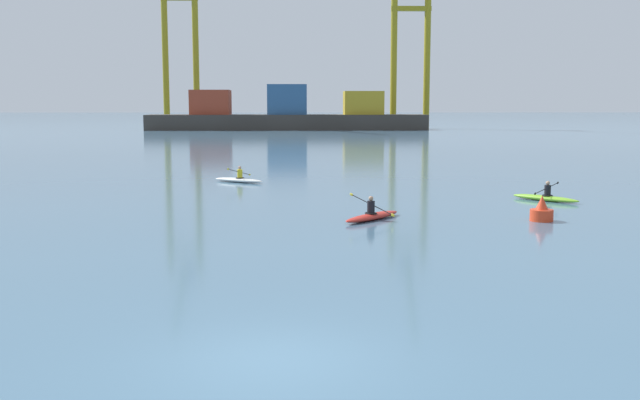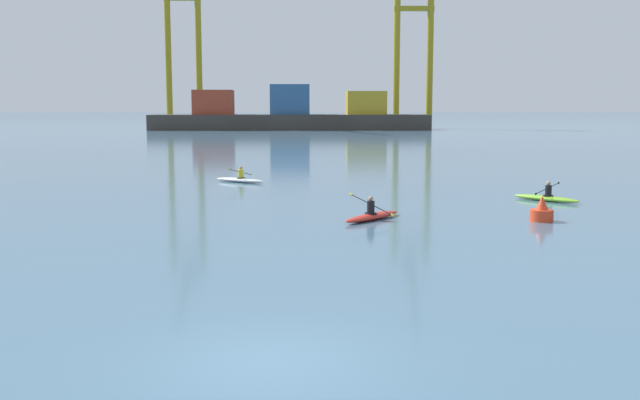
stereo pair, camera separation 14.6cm
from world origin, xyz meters
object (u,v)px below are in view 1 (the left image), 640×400
kayak_red (372,215)px  channel_buoy (542,212)px  gantry_crane_west_mid (411,31)px  kayak_lime (546,197)px  container_barge (287,115)px  kayak_white (239,179)px  gantry_crane_west (179,27)px

kayak_red → channel_buoy: bearing=-4.2°
gantry_crane_west_mid → kayak_lime: gantry_crane_west_mid is taller
container_barge → kayak_red: container_barge is taller
gantry_crane_west_mid → kayak_white: bearing=-104.4°
gantry_crane_west_mid → kayak_white: (-24.53, -95.24, -17.83)m
channel_buoy → kayak_white: (-13.02, 14.61, -0.19)m
kayak_white → kayak_lime: size_ratio=1.09×
kayak_white → kayak_lime: same height
kayak_lime → gantry_crane_west: bearing=107.4°
gantry_crane_west → channel_buoy: size_ratio=37.70×
gantry_crane_west_mid → kayak_red: bearing=-99.4°
gantry_crane_west → kayak_lime: size_ratio=12.89×
container_barge → kayak_lime: (13.77, -97.60, -2.41)m
gantry_crane_west_mid → kayak_lime: size_ratio=13.25×
container_barge → gantry_crane_west_mid: gantry_crane_west_mid is taller
container_barge → kayak_white: 88.92m
container_barge → kayak_red: 103.15m
kayak_red → container_barge: bearing=92.8°
container_barge → gantry_crane_west: gantry_crane_west is taller
gantry_crane_west_mid → channel_buoy: size_ratio=38.77×
kayak_white → kayak_red: (6.42, -14.12, 0.00)m
container_barge → gantry_crane_west_mid: size_ratio=1.28×
gantry_crane_west_mid → channel_buoy: (-11.52, -109.85, -17.65)m
container_barge → kayak_white: (-1.41, -88.88, -2.41)m
channel_buoy → gantry_crane_west_mid: bearing=84.0°
gantry_crane_west_mid → kayak_lime: (-9.35, -103.96, -17.83)m
channel_buoy → kayak_lime: 6.28m
channel_buoy → gantry_crane_west: bearing=105.6°
gantry_crane_west → container_barge: bearing=-32.5°
gantry_crane_west_mid → kayak_red: (-18.12, -109.36, -17.83)m
channel_buoy → kayak_white: channel_buoy is taller
kayak_white → channel_buoy: bearing=-48.3°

